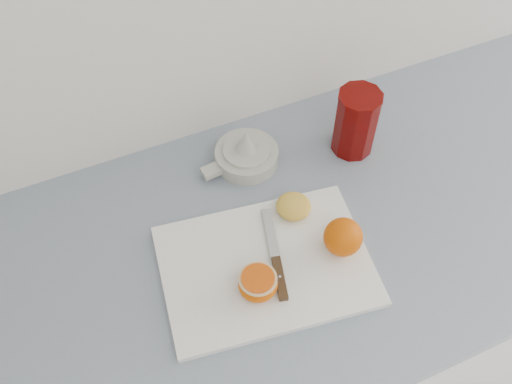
% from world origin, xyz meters
% --- Properties ---
extents(counter, '(2.42, 0.64, 0.89)m').
position_xyz_m(counter, '(-0.11, 1.70, 0.45)').
color(counter, white).
rests_on(counter, ground).
extents(cutting_board, '(0.39, 0.30, 0.01)m').
position_xyz_m(cutting_board, '(-0.25, 1.65, 0.90)').
color(cutting_board, white).
rests_on(cutting_board, counter).
extents(whole_orange, '(0.07, 0.07, 0.07)m').
position_xyz_m(whole_orange, '(-0.12, 1.63, 0.94)').
color(whole_orange, '#EC4B06').
rests_on(whole_orange, cutting_board).
extents(half_orange, '(0.07, 0.07, 0.04)m').
position_xyz_m(half_orange, '(-0.28, 1.61, 0.92)').
color(half_orange, '#EC4B06').
rests_on(half_orange, cutting_board).
extents(squeezed_shell, '(0.06, 0.06, 0.03)m').
position_xyz_m(squeezed_shell, '(-0.16, 1.73, 0.92)').
color(squeezed_shell, gold).
rests_on(squeezed_shell, cutting_board).
extents(paring_knife, '(0.06, 0.18, 0.01)m').
position_xyz_m(paring_knife, '(-0.24, 1.63, 0.91)').
color(paring_knife, '#3F2E19').
rests_on(paring_knife, cutting_board).
extents(citrus_juicer, '(0.16, 0.13, 0.08)m').
position_xyz_m(citrus_juicer, '(-0.19, 1.89, 0.91)').
color(citrus_juicer, beige).
rests_on(citrus_juicer, counter).
extents(red_tumbler, '(0.09, 0.09, 0.14)m').
position_xyz_m(red_tumbler, '(0.02, 1.84, 0.96)').
color(red_tumbler, '#5E0301').
rests_on(red_tumbler, counter).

